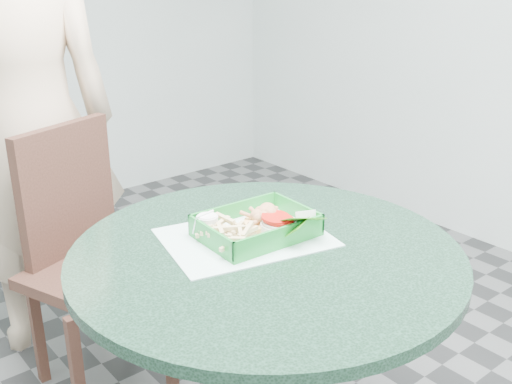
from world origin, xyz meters
TOP-DOWN VIEW (x-y plane):
  - cafe_table at (0.00, 0.00)m, footprint 0.97×0.97m
  - dining_chair at (-0.14, 0.80)m, footprint 0.40×0.40m
  - diner_person at (-0.15, 1.14)m, footprint 0.85×0.66m
  - placemat at (-0.00, 0.08)m, footprint 0.47×0.39m
  - food_basket at (0.03, 0.07)m, footprint 0.28×0.21m
  - crab_sandwich at (0.06, 0.07)m, footprint 0.11×0.11m
  - fries_pile at (-0.06, 0.08)m, footprint 0.12×0.13m
  - sauce_ramekin at (-0.08, 0.14)m, footprint 0.06×0.06m
  - garnish_cup at (0.07, 0.01)m, footprint 0.13×0.13m

SIDE VIEW (x-z plane):
  - dining_chair at x=-0.14m, z-range 0.07..1.00m
  - cafe_table at x=0.00m, z-range 0.21..0.96m
  - placemat at x=0.00m, z-range 0.75..0.75m
  - food_basket at x=0.03m, z-range 0.74..0.80m
  - fries_pile at x=-0.06m, z-range 0.77..0.81m
  - garnish_cup at x=0.07m, z-range 0.77..0.82m
  - crab_sandwich at x=0.06m, z-range 0.76..0.83m
  - sauce_ramekin at x=-0.08m, z-range 0.78..0.82m
  - diner_person at x=-0.15m, z-range 0.00..2.07m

